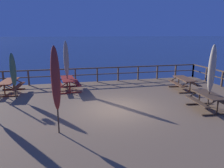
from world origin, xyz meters
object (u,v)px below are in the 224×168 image
Objects in this scene: picnic_table_back_left at (68,81)px; patio_umbrella_tall_mid_right at (212,69)px; picnic_table_back_right at (184,81)px; patio_umbrella_short_front at (13,70)px; picnic_table_front_left at (208,98)px; patio_umbrella_tall_mid_left at (56,79)px; picnic_table_mid_centre at (9,84)px; patio_umbrella_tall_back_left at (66,59)px.

patio_umbrella_tall_mid_right reaches higher than picnic_table_back_left.
patio_umbrella_short_front is at bearing 177.64° from picnic_table_back_right.
picnic_table_back_right is at bearing -12.43° from picnic_table_back_left.
picnic_table_front_left is 0.77× the size of patio_umbrella_short_front.
picnic_table_back_right is 0.64× the size of patio_umbrella_tall_mid_left.
picnic_table_mid_centre is 6.96m from patio_umbrella_tall_mid_left.
patio_umbrella_tall_mid_right is 8.21m from patio_umbrella_tall_back_left.
picnic_table_back_left is at bearing 85.30° from patio_umbrella_tall_mid_left.
patio_umbrella_tall_back_left is 1.22× the size of patio_umbrella_short_front.
picnic_table_front_left is 0.95× the size of picnic_table_mid_centre.
picnic_table_back_left is 0.69× the size of patio_umbrella_tall_mid_right.
patio_umbrella_short_front reaches higher than picnic_table_mid_centre.
patio_umbrella_tall_mid_left reaches higher than patio_umbrella_tall_back_left.
picnic_table_back_right and picnic_table_mid_centre have the same top height.
picnic_table_back_right is 0.99× the size of picnic_table_mid_centre.
patio_umbrella_tall_mid_right is (-0.88, -3.52, 1.41)m from picnic_table_back_right.
patio_umbrella_tall_mid_left reaches higher than picnic_table_mid_centre.
picnic_table_front_left is at bearing -27.55° from picnic_table_mid_centre.
patio_umbrella_short_front is at bearing 116.72° from patio_umbrella_tall_mid_left.
picnic_table_front_left is 8.19m from picnic_table_back_left.
patio_umbrella_tall_mid_right is (6.41, -5.12, 1.40)m from picnic_table_back_left.
picnic_table_back_left is 0.67× the size of patio_umbrella_tall_mid_left.
picnic_table_mid_centre is (-9.94, 5.18, 0.00)m from picnic_table_front_left.
picnic_table_back_right is at bearing -8.86° from picnic_table_mid_centre.
patio_umbrella_tall_back_left reaches higher than picnic_table_front_left.
patio_umbrella_tall_back_left is at bearing 141.85° from patio_umbrella_tall_mid_right.
picnic_table_front_left is at bearing -104.25° from picnic_table_back_right.
picnic_table_mid_centre is 0.97× the size of picnic_table_back_left.
picnic_table_back_left is 1.43m from patio_umbrella_tall_back_left.
patio_umbrella_short_front reaches higher than picnic_table_back_left.
patio_umbrella_tall_back_left is (-6.46, 5.07, 0.02)m from patio_umbrella_tall_mid_right.
patio_umbrella_tall_back_left reaches higher than picnic_table_back_right.
picnic_table_back_left is at bearing 22.13° from patio_umbrella_short_front.
patio_umbrella_tall_mid_right is 1.21× the size of patio_umbrella_short_front.
patio_umbrella_tall_mid_right is at bearing -76.65° from picnic_table_front_left.
picnic_table_mid_centre is (-10.82, 1.69, 0.00)m from picnic_table_back_right.
picnic_table_mid_centre is 0.66× the size of patio_umbrella_tall_back_left.
patio_umbrella_tall_mid_right is 10.13m from patio_umbrella_short_front.
picnic_table_front_left is at bearing -22.79° from patio_umbrella_short_front.
patio_umbrella_tall_mid_right is at bearing -38.64° from picnic_table_back_left.
patio_umbrella_tall_mid_right reaches higher than patio_umbrella_short_front.
picnic_table_front_left is at bearing 103.35° from patio_umbrella_tall_mid_right.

